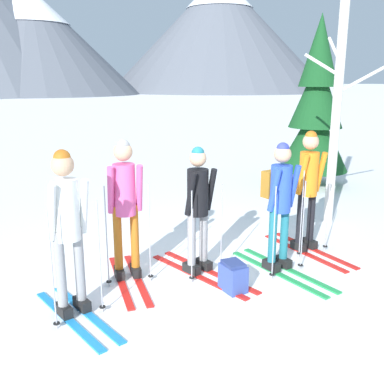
{
  "coord_description": "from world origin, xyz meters",
  "views": [
    {
      "loc": [
        -2.2,
        -5.01,
        2.55
      ],
      "look_at": [
        0.11,
        0.36,
        1.05
      ],
      "focal_mm": 41.19,
      "sensor_mm": 36.0,
      "label": 1
    }
  ],
  "objects_px": {
    "skier_in_blue": "(280,200)",
    "pine_tree_near": "(316,110)",
    "skier_in_black": "(198,206)",
    "backpack_on_snow_front": "(233,277)",
    "skier_in_white": "(67,225)",
    "skier_in_orange": "(308,185)",
    "skier_in_pink": "(125,200)",
    "birch_tree_tall": "(337,104)"
  },
  "relations": [
    {
      "from": "skier_in_blue",
      "to": "pine_tree_near",
      "type": "distance_m",
      "value": 5.39
    },
    {
      "from": "skier_in_black",
      "to": "backpack_on_snow_front",
      "type": "xyz_separation_m",
      "value": [
        0.18,
        -0.66,
        -0.75
      ]
    },
    {
      "from": "skier_in_white",
      "to": "backpack_on_snow_front",
      "type": "relative_size",
      "value": 4.89
    },
    {
      "from": "skier_in_blue",
      "to": "skier_in_orange",
      "type": "bearing_deg",
      "value": 28.32
    },
    {
      "from": "skier_in_black",
      "to": "skier_in_orange",
      "type": "distance_m",
      "value": 1.84
    },
    {
      "from": "skier_in_blue",
      "to": "backpack_on_snow_front",
      "type": "relative_size",
      "value": 4.65
    },
    {
      "from": "skier_in_pink",
      "to": "pine_tree_near",
      "type": "relative_size",
      "value": 0.46
    },
    {
      "from": "birch_tree_tall",
      "to": "skier_in_pink",
      "type": "bearing_deg",
      "value": -168.11
    },
    {
      "from": "pine_tree_near",
      "to": "skier_in_black",
      "type": "bearing_deg",
      "value": -142.65
    },
    {
      "from": "skier_in_pink",
      "to": "skier_in_orange",
      "type": "relative_size",
      "value": 1.01
    },
    {
      "from": "pine_tree_near",
      "to": "birch_tree_tall",
      "type": "distance_m",
      "value": 2.94
    },
    {
      "from": "pine_tree_near",
      "to": "backpack_on_snow_front",
      "type": "xyz_separation_m",
      "value": [
        -4.49,
        -4.22,
        -1.66
      ]
    },
    {
      "from": "skier_in_black",
      "to": "birch_tree_tall",
      "type": "bearing_deg",
      "value": 19.08
    },
    {
      "from": "skier_in_blue",
      "to": "birch_tree_tall",
      "type": "height_order",
      "value": "birch_tree_tall"
    },
    {
      "from": "skier_in_black",
      "to": "pine_tree_near",
      "type": "height_order",
      "value": "pine_tree_near"
    },
    {
      "from": "skier_in_pink",
      "to": "skier_in_black",
      "type": "bearing_deg",
      "value": -13.77
    },
    {
      "from": "skier_in_white",
      "to": "backpack_on_snow_front",
      "type": "height_order",
      "value": "skier_in_white"
    },
    {
      "from": "skier_in_blue",
      "to": "pine_tree_near",
      "type": "bearing_deg",
      "value": 47.04
    },
    {
      "from": "skier_in_blue",
      "to": "birch_tree_tall",
      "type": "xyz_separation_m",
      "value": [
        2.07,
        1.41,
        1.14
      ]
    },
    {
      "from": "skier_in_orange",
      "to": "skier_in_pink",
      "type": "bearing_deg",
      "value": 177.27
    },
    {
      "from": "skier_in_orange",
      "to": "skier_in_blue",
      "type": "bearing_deg",
      "value": -151.68
    },
    {
      "from": "skier_in_pink",
      "to": "skier_in_blue",
      "type": "height_order",
      "value": "skier_in_pink"
    },
    {
      "from": "skier_in_white",
      "to": "pine_tree_near",
      "type": "distance_m",
      "value": 7.59
    },
    {
      "from": "skier_in_white",
      "to": "birch_tree_tall",
      "type": "height_order",
      "value": "birch_tree_tall"
    },
    {
      "from": "skier_in_pink",
      "to": "skier_in_black",
      "type": "height_order",
      "value": "skier_in_pink"
    },
    {
      "from": "skier_in_pink",
      "to": "skier_in_black",
      "type": "relative_size",
      "value": 1.03
    },
    {
      "from": "skier_in_orange",
      "to": "birch_tree_tall",
      "type": "distance_m",
      "value": 1.96
    },
    {
      "from": "skier_in_orange",
      "to": "birch_tree_tall",
      "type": "bearing_deg",
      "value": 37.54
    },
    {
      "from": "skier_in_black",
      "to": "backpack_on_snow_front",
      "type": "distance_m",
      "value": 1.02
    },
    {
      "from": "pine_tree_near",
      "to": "skier_in_orange",
      "type": "bearing_deg",
      "value": -129.23
    },
    {
      "from": "skier_in_blue",
      "to": "skier_in_black",
      "type": "bearing_deg",
      "value": 162.12
    },
    {
      "from": "skier_in_pink",
      "to": "backpack_on_snow_front",
      "type": "relative_size",
      "value": 4.85
    },
    {
      "from": "skier_in_white",
      "to": "skier_in_blue",
      "type": "bearing_deg",
      "value": 2.55
    },
    {
      "from": "skier_in_pink",
      "to": "skier_in_orange",
      "type": "distance_m",
      "value": 2.76
    },
    {
      "from": "birch_tree_tall",
      "to": "skier_in_blue",
      "type": "bearing_deg",
      "value": -145.78
    },
    {
      "from": "skier_in_black",
      "to": "skier_in_orange",
      "type": "bearing_deg",
      "value": 2.96
    },
    {
      "from": "skier_in_pink",
      "to": "backpack_on_snow_front",
      "type": "xyz_separation_m",
      "value": [
        1.1,
        -0.89,
        -0.87
      ]
    },
    {
      "from": "skier_in_pink",
      "to": "skier_in_white",
      "type": "bearing_deg",
      "value": -139.67
    },
    {
      "from": "skier_in_pink",
      "to": "pine_tree_near",
      "type": "bearing_deg",
      "value": 30.81
    },
    {
      "from": "skier_in_black",
      "to": "pine_tree_near",
      "type": "xyz_separation_m",
      "value": [
        4.66,
        3.56,
        0.9
      ]
    },
    {
      "from": "birch_tree_tall",
      "to": "backpack_on_snow_front",
      "type": "height_order",
      "value": "birch_tree_tall"
    },
    {
      "from": "skier_in_white",
      "to": "skier_in_orange",
      "type": "xyz_separation_m",
      "value": [
        3.57,
        0.55,
        -0.02
      ]
    }
  ]
}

